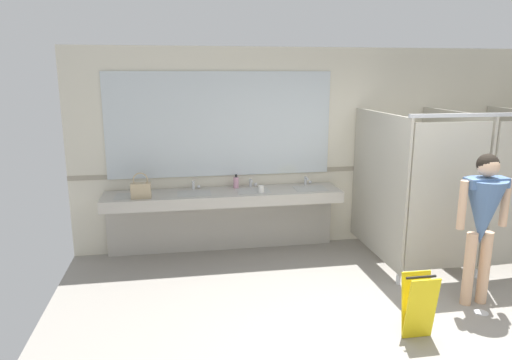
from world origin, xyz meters
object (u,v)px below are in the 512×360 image
object	(u,v)px
person_standing	(483,212)
paper_cup	(261,189)
soap_dispenser	(236,182)
wet_floor_sign	(419,306)
handbag	(141,190)

from	to	relation	value
person_standing	paper_cup	xyz separation A→B (m)	(-1.97, 1.59, -0.08)
soap_dispenser	person_standing	bearing A→B (deg)	-40.22
soap_dispenser	wet_floor_sign	bearing A→B (deg)	-60.81
wet_floor_sign	handbag	bearing A→B (deg)	140.59
soap_dispenser	paper_cup	xyz separation A→B (m)	(0.28, -0.31, -0.03)
paper_cup	wet_floor_sign	distance (m)	2.42
person_standing	handbag	bearing A→B (deg)	155.26
handbag	person_standing	bearing A→B (deg)	-24.74
handbag	paper_cup	world-z (taller)	handbag
handbag	soap_dispenser	size ratio (longest dim) A/B	1.76
soap_dispenser	paper_cup	world-z (taller)	soap_dispenser
handbag	wet_floor_sign	xyz separation A→B (m)	(2.54, -2.09, -0.66)
paper_cup	wet_floor_sign	xyz separation A→B (m)	(1.06, -2.09, -0.60)
handbag	paper_cup	bearing A→B (deg)	0.12
paper_cup	wet_floor_sign	world-z (taller)	paper_cup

